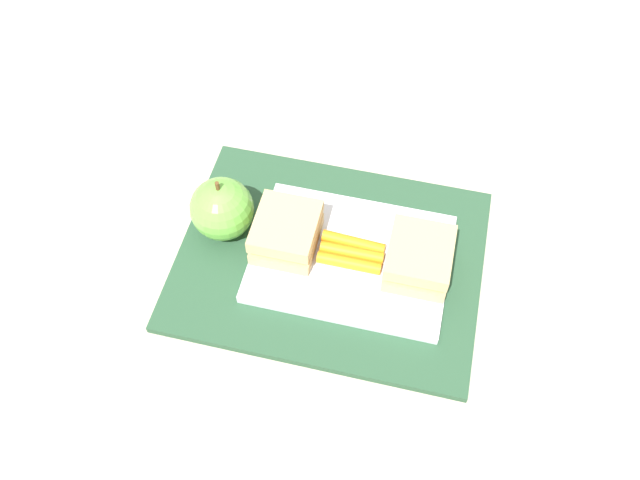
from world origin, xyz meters
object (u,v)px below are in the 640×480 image
object	(u,v)px
food_tray	(351,258)
sandwich_half_right	(286,232)
apple	(222,209)
carrot_sticks_bundle	(351,252)
sandwich_half_left	(419,258)

from	to	relation	value
food_tray	sandwich_half_right	distance (m)	0.08
apple	sandwich_half_right	bearing A→B (deg)	171.29
apple	food_tray	bearing A→B (deg)	175.51
sandwich_half_right	carrot_sticks_bundle	distance (m)	0.08
sandwich_half_right	apple	xyz separation A→B (m)	(0.08, -0.01, 0.00)
sandwich_half_left	carrot_sticks_bundle	size ratio (longest dim) A/B	1.04
food_tray	apple	distance (m)	0.16
sandwich_half_right	apple	size ratio (longest dim) A/B	0.91
sandwich_half_right	apple	bearing A→B (deg)	-8.71
sandwich_half_left	food_tray	bearing A→B (deg)	0.00
food_tray	sandwich_half_left	xyz separation A→B (m)	(-0.08, 0.00, 0.03)
food_tray	sandwich_half_left	bearing A→B (deg)	180.00
sandwich_half_left	apple	bearing A→B (deg)	-3.02
sandwich_half_left	apple	xyz separation A→B (m)	(0.24, -0.01, 0.00)
sandwich_half_right	apple	distance (m)	0.08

